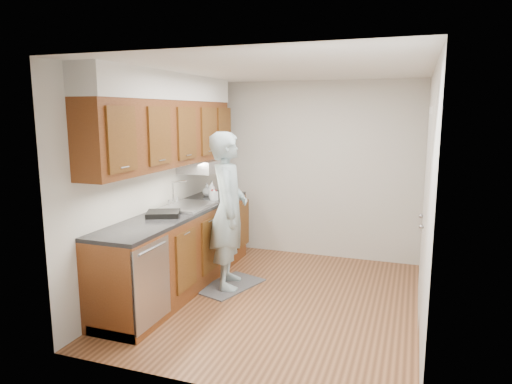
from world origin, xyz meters
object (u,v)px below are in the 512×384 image
soap_bottle_a (212,189)px  steel_can (213,195)px  soap_bottle_c (207,190)px  dish_rack (163,214)px  soda_can (214,194)px  soap_bottle_b (214,194)px  person (228,200)px

soap_bottle_a → steel_can: bearing=-46.7°
soap_bottle_c → dish_rack: size_ratio=0.48×
soap_bottle_a → soda_can: bearing=-46.1°
soap_bottle_a → steel_can: soap_bottle_a is taller
soap_bottle_b → soap_bottle_c: (-0.23, 0.28, -0.00)m
soda_can → steel_can: 0.04m
soap_bottle_a → dish_rack: soap_bottle_a is taller
person → soap_bottle_c: person is taller
soap_bottle_c → dish_rack: bearing=-86.4°
steel_can → dish_rack: steel_can is taller
person → soap_bottle_b: (-0.40, 0.47, -0.03)m
dish_rack → person: bearing=20.5°
person → dish_rack: 0.78m
soap_bottle_c → steel_can: (0.18, -0.19, -0.03)m
soda_can → dish_rack: 1.08m
soap_bottle_c → steel_can: bearing=-47.2°
soda_can → soap_bottle_b: bearing=-62.9°
soap_bottle_b → steel_can: size_ratio=1.55×
soap_bottle_c → soda_can: soap_bottle_c is taller
soap_bottle_a → soap_bottle_b: (0.08, -0.12, -0.03)m
soap_bottle_a → soda_can: 0.09m
soap_bottle_c → steel_can: size_ratio=1.52×
soap_bottle_a → person: bearing=-50.7°
steel_can → soap_bottle_b: bearing=-56.8°
person → soap_bottle_b: size_ratio=12.15×
soap_bottle_b → person: bearing=-49.9°
soda_can → dish_rack: bearing=-96.4°
soap_bottle_a → dish_rack: 1.14m
soda_can → steel_can: soda_can is taller
soap_bottle_b → soap_bottle_c: size_ratio=1.02×
steel_can → person: bearing=-50.9°
soap_bottle_a → soda_can: soap_bottle_a is taller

